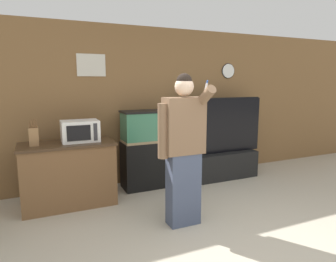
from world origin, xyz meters
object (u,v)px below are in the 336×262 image
object	(u,v)px
counter_island	(69,174)
person_standing	(183,148)
microwave	(80,131)
aquarium_on_stand	(147,149)
tv_on_stand	(222,155)
knife_block	(34,136)

from	to	relation	value
counter_island	person_standing	bearing A→B (deg)	-44.28
microwave	person_standing	xyz separation A→B (m)	(1.00, -1.17, -0.09)
aquarium_on_stand	person_standing	bearing A→B (deg)	-92.48
microwave	person_standing	size ratio (longest dim) A/B	0.28
counter_island	microwave	bearing A→B (deg)	5.52
microwave	tv_on_stand	world-z (taller)	tv_on_stand
microwave	aquarium_on_stand	world-z (taller)	aquarium_on_stand
counter_island	knife_block	bearing A→B (deg)	-175.77
counter_island	microwave	xyz separation A→B (m)	(0.18, 0.02, 0.59)
counter_island	tv_on_stand	distance (m)	2.61
counter_island	tv_on_stand	xyz separation A→B (m)	(2.61, 0.12, -0.03)
microwave	aquarium_on_stand	size ratio (longest dim) A/B	0.40
knife_block	tv_on_stand	xyz separation A→B (m)	(3.02, 0.15, -0.60)
aquarium_on_stand	person_standing	distance (m)	1.43
tv_on_stand	person_standing	distance (m)	1.99
person_standing	microwave	bearing A→B (deg)	130.50
counter_island	microwave	distance (m)	0.62
counter_island	aquarium_on_stand	world-z (taller)	aquarium_on_stand
aquarium_on_stand	tv_on_stand	world-z (taller)	tv_on_stand
counter_island	person_standing	distance (m)	1.73
person_standing	knife_block	bearing A→B (deg)	144.72
counter_island	aquarium_on_stand	size ratio (longest dim) A/B	1.00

